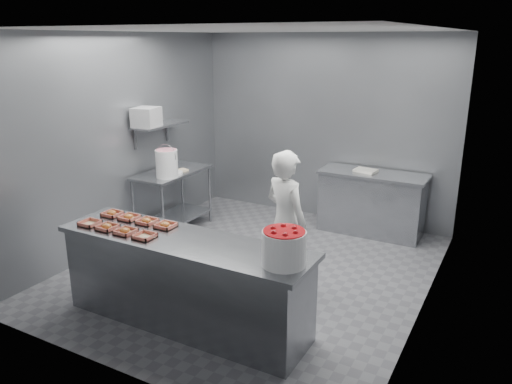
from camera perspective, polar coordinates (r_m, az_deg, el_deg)
floor at (r=6.19m, az=-0.40°, el=-8.85°), size 4.50×4.50×0.00m
ceiling at (r=5.56m, az=-0.46°, el=18.05°), size 4.50×4.50×0.00m
wall_back at (r=7.72m, az=7.79°, el=7.21°), size 4.00×0.04×2.80m
wall_left at (r=6.89m, az=-15.19°, el=5.57°), size 0.04×4.50×2.80m
wall_right at (r=5.08m, az=19.69°, el=1.14°), size 0.04×4.50×2.80m
service_counter at (r=4.97m, az=-8.11°, el=-10.07°), size 2.60×0.70×0.90m
prep_table at (r=7.30m, az=-9.48°, el=0.03°), size 0.60×1.20×0.90m
back_counter at (r=7.35m, az=13.05°, el=-1.20°), size 1.50×0.60×0.90m
wall_shelf at (r=7.18m, az=-10.93°, el=7.54°), size 0.35×0.90×0.03m
tray_0 at (r=5.34m, az=-18.46°, el=-3.38°), size 0.19×0.18×0.04m
tray_1 at (r=5.18m, az=-16.66°, el=-3.83°), size 0.19×0.18×0.06m
tray_2 at (r=5.02m, az=-14.71°, el=-4.35°), size 0.19×0.18×0.06m
tray_3 at (r=4.87m, az=-12.60°, el=-4.93°), size 0.19×0.18×0.04m
tray_4 at (r=5.55m, az=-16.13°, el=-2.38°), size 0.19×0.18×0.06m
tray_5 at (r=5.39m, az=-14.30°, el=-2.81°), size 0.19×0.18×0.06m
tray_6 at (r=5.24m, az=-12.37°, el=-3.27°), size 0.19×0.18×0.06m
tray_7 at (r=5.09m, az=-10.31°, el=-3.75°), size 0.19×0.18×0.06m
worker at (r=5.43m, az=3.43°, el=-3.47°), size 0.69×0.58×1.61m
strawberry_tub at (r=4.16m, az=3.21°, el=-6.26°), size 0.37×0.37×0.31m
glaze_bucket at (r=6.87m, az=-10.17°, el=3.30°), size 0.31×0.30×0.46m
bucket_lid at (r=7.06m, az=-9.77°, el=2.15°), size 0.35×0.35×0.03m
rag at (r=7.22m, az=-8.39°, el=2.51°), size 0.17×0.16×0.02m
appliance at (r=6.96m, az=-12.42°, el=8.36°), size 0.37×0.40×0.26m
paper_stack at (r=7.25m, az=12.42°, el=2.42°), size 0.33×0.27×0.04m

